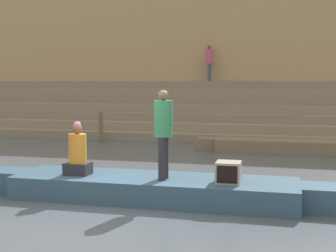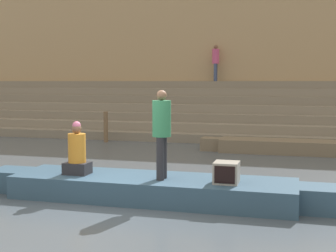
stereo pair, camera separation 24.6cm
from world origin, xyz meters
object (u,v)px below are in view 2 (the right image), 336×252
at_px(person_rowing, 77,153).
at_px(person_on_steps, 216,60).
at_px(tv_set, 226,173).
at_px(mooring_post, 106,127).
at_px(rowboat_main, 152,188).
at_px(person_standing, 162,128).
at_px(moored_boat_shore, 293,146).

bearing_deg(person_rowing, person_on_steps, 72.45).
xyz_separation_m(tv_set, mooring_post, (-5.82, 8.07, -0.06)).
bearing_deg(person_rowing, rowboat_main, -11.06).
height_order(rowboat_main, person_rowing, person_rowing).
relative_size(person_rowing, tv_set, 2.33).
xyz_separation_m(rowboat_main, person_rowing, (-1.55, -0.11, 0.63)).
bearing_deg(person_standing, person_on_steps, 93.05).
distance_m(rowboat_main, tv_set, 1.55).
height_order(rowboat_main, moored_boat_shore, rowboat_main).
relative_size(person_standing, mooring_post, 1.46).
height_order(rowboat_main, tv_set, tv_set).
bearing_deg(person_standing, rowboat_main, 149.79).
xyz_separation_m(person_standing, person_rowing, (-1.79, 0.02, -0.56)).
bearing_deg(mooring_post, person_standing, -60.40).
bearing_deg(person_rowing, mooring_post, 94.04).
relative_size(rowboat_main, person_rowing, 6.64).
relative_size(rowboat_main, tv_set, 15.48).
relative_size(tv_set, mooring_post, 0.39).
bearing_deg(rowboat_main, person_rowing, -178.22).
bearing_deg(moored_boat_shore, rowboat_main, -112.13).
bearing_deg(person_standing, person_rowing, 177.15).
bearing_deg(person_standing, tv_set, -3.11).
bearing_deg(person_on_steps, rowboat_main, 84.96).
bearing_deg(moored_boat_shore, person_rowing, -122.06).
bearing_deg(rowboat_main, tv_set, -7.88).
bearing_deg(tv_set, person_on_steps, 105.38).
xyz_separation_m(rowboat_main, mooring_post, (-4.33, 7.92, 0.35)).
relative_size(rowboat_main, mooring_post, 6.09).
bearing_deg(person_on_steps, mooring_post, 47.68).
height_order(person_rowing, tv_set, person_rowing).
distance_m(person_rowing, person_on_steps, 13.43).
bearing_deg(person_standing, moored_boat_shore, 68.86).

